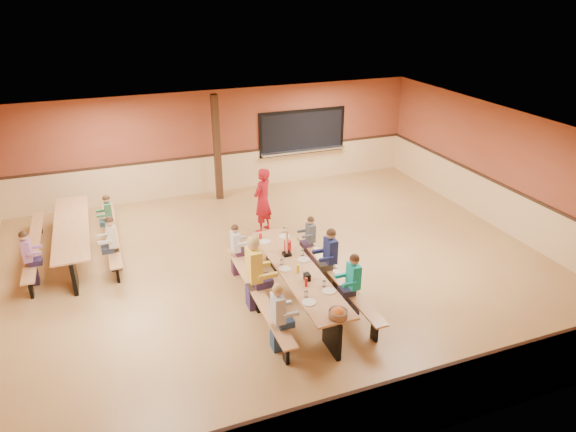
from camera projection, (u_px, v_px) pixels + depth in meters
name	position (u px, v px, depth m)	size (l,w,h in m)	color
ground	(277.00, 269.00, 11.24)	(12.00, 12.00, 0.00)	olive
room_envelope	(277.00, 241.00, 10.95)	(12.04, 10.04, 3.02)	brown
kitchen_pass_through	(302.00, 134.00, 15.67)	(2.78, 0.28, 1.38)	black
structural_post	(217.00, 148.00, 14.29)	(0.18, 0.18, 3.00)	black
cafeteria_table_main	(298.00, 279.00, 9.86)	(1.91, 3.70, 0.74)	#B47847
cafeteria_table_second	(73.00, 234.00, 11.61)	(1.91, 3.70, 0.74)	#B47847
seated_child_white_left	(278.00, 318.00, 8.55)	(0.39, 0.32, 1.25)	#BABCC1
seated_adult_yellow	(254.00, 273.00, 9.64)	(0.50, 0.41, 1.49)	gold
seated_child_grey_left	(236.00, 250.00, 10.83)	(0.34, 0.27, 1.14)	silver
seated_child_teal_right	(353.00, 285.00, 9.50)	(0.38, 0.31, 1.24)	#12A69B
seated_child_navy_right	(330.00, 259.00, 10.34)	(0.41, 0.33, 1.29)	navy
seated_child_char_right	(310.00, 241.00, 11.24)	(0.33, 0.27, 1.12)	#4D5357
seated_child_purple_sec	(29.00, 259.00, 10.44)	(0.36, 0.29, 1.19)	#A06598
seated_child_green_sec	(109.00, 219.00, 12.20)	(0.36, 0.29, 1.18)	#37734A
seated_child_tan_sec	(113.00, 244.00, 10.99)	(0.38, 0.31, 1.23)	beige
standing_woman	(263.00, 200.00, 12.62)	(0.60, 0.40, 1.65)	#A9131D
punch_pitcher	(288.00, 246.00, 10.40)	(0.16, 0.16, 0.22)	red
chip_bowl	(338.00, 313.00, 8.35)	(0.32, 0.32, 0.15)	orange
napkin_dispenser	(307.00, 277.00, 9.40)	(0.10, 0.14, 0.13)	black
condiment_mustard	(298.00, 269.00, 9.62)	(0.06, 0.06, 0.17)	yellow
condiment_ketchup	(306.00, 282.00, 9.19)	(0.06, 0.06, 0.17)	#B2140F
table_paddle	(287.00, 249.00, 10.22)	(0.16, 0.16, 0.56)	black
place_settings	(298.00, 267.00, 9.75)	(0.65, 3.30, 0.11)	beige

